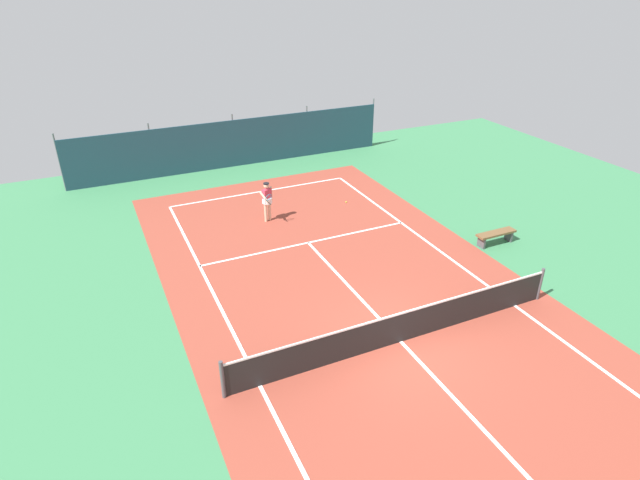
% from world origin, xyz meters
% --- Properties ---
extents(ground_plane, '(36.00, 36.00, 0.00)m').
position_xyz_m(ground_plane, '(0.00, 0.00, 0.00)').
color(ground_plane, '#387A4C').
extents(court_surface, '(11.02, 26.60, 0.01)m').
position_xyz_m(court_surface, '(0.00, 0.00, 0.00)').
color(court_surface, brown).
rests_on(court_surface, ground).
extents(tennis_net, '(10.12, 0.10, 1.10)m').
position_xyz_m(tennis_net, '(0.00, 0.00, 0.51)').
color(tennis_net, black).
rests_on(tennis_net, ground).
extents(back_fence, '(16.30, 0.98, 2.70)m').
position_xyz_m(back_fence, '(-0.00, 16.25, 0.67)').
color(back_fence, '#1E3D4C').
rests_on(back_fence, ground).
extents(tennis_player, '(0.57, 0.83, 1.64)m').
position_xyz_m(tennis_player, '(-0.71, 8.86, 0.96)').
color(tennis_player, '#D8AD8C').
rests_on(tennis_player, ground).
extents(tennis_ball_near_player, '(0.07, 0.07, 0.07)m').
position_xyz_m(tennis_ball_near_player, '(3.02, 9.14, 0.03)').
color(tennis_ball_near_player, '#CCDB33').
rests_on(tennis_ball_near_player, ground).
extents(courtside_bench, '(1.60, 0.40, 0.49)m').
position_xyz_m(courtside_bench, '(6.31, 3.41, 0.37)').
color(courtside_bench, brown).
rests_on(courtside_bench, ground).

